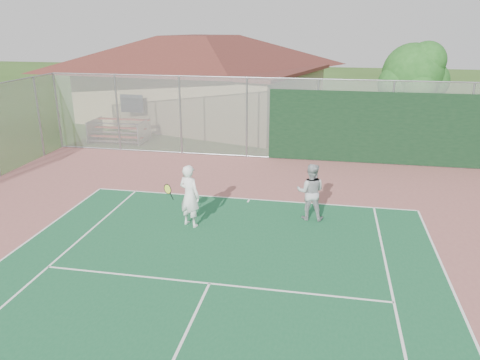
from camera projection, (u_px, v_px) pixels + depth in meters
The scene contains 6 objects.
back_fence at pixel (319, 123), 19.75m from camera, with size 20.08×0.11×3.53m.
clubhouse at pixel (200, 70), 27.41m from camera, with size 15.68×12.63×5.89m.
bleachers at pixel (119, 130), 23.46m from camera, with size 2.85×1.74×1.04m.
tree at pixel (414, 76), 22.89m from camera, with size 3.49×3.31×4.87m.
player_white_front at pixel (189, 196), 13.61m from camera, with size 1.11×0.74×1.87m.
player_grey_back at pixel (311, 192), 14.10m from camera, with size 0.86×0.67×1.75m.
Camera 1 is at (2.47, -2.76, 5.82)m, focal length 35.00 mm.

